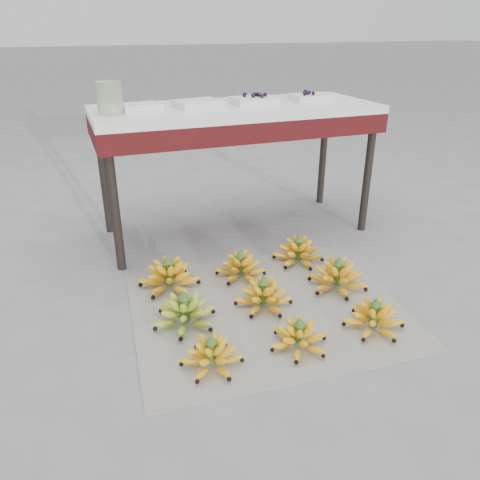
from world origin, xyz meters
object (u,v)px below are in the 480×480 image
object	(u,v)px
tray_far_right	(311,97)
glass_jar	(110,98)
bunch_front_center	(299,337)
bunch_back_right	(298,252)
bunch_mid_left	(185,313)
tray_left	(198,104)
bunch_back_center	(241,267)
vendor_table	(236,121)
newspaper_mat	(267,308)
bunch_back_left	(169,276)
bunch_mid_right	(338,277)
tray_right	(254,100)
bunch_front_right	(374,318)
tray_far_left	(139,107)
bunch_front_left	(212,355)
bunch_mid_center	(263,296)

from	to	relation	value
tray_far_right	glass_jar	bearing A→B (deg)	-178.01
bunch_front_center	bunch_back_right	size ratio (longest dim) A/B	0.82
bunch_mid_left	tray_left	world-z (taller)	tray_left
bunch_back_center	tray_far_right	size ratio (longest dim) A/B	1.34
bunch_mid_left	tray_far_right	xyz separation A→B (m)	(1.08, 0.92, 0.75)
vendor_table	newspaper_mat	bearing A→B (deg)	-101.31
bunch_mid_left	vendor_table	bearing A→B (deg)	51.98
bunch_back_left	vendor_table	size ratio (longest dim) A/B	0.22
vendor_table	bunch_mid_right	bearing A→B (deg)	-75.72
bunch_front_center	bunch_back_left	size ratio (longest dim) A/B	0.74
tray_right	bunch_front_center	bearing A→B (deg)	-103.41
bunch_back_right	bunch_back_center	bearing A→B (deg)	173.23
bunch_front_right	bunch_back_center	world-z (taller)	bunch_front_right
bunch_mid_right	bunch_front_center	bearing A→B (deg)	-146.37
bunch_back_center	tray_far_left	distance (m)	1.04
bunch_front_center	bunch_front_left	bearing A→B (deg)	-174.61
bunch_front_center	tray_left	xyz separation A→B (m)	(-0.05, 1.25, 0.76)
bunch_mid_center	tray_far_left	bearing A→B (deg)	88.16
bunch_back_left	tray_right	size ratio (longest dim) A/B	1.43
tray_far_left	glass_jar	distance (m)	0.18
bunch_front_right	bunch_back_right	xyz separation A→B (m)	(-0.02, 0.69, 0.00)
bunch_mid_left	bunch_back_center	distance (m)	0.50
bunch_mid_right	glass_jar	size ratio (longest dim) A/B	2.02
newspaper_mat	bunch_front_right	distance (m)	0.49
vendor_table	glass_jar	bearing A→B (deg)	-177.02
bunch_back_center	tray_right	distance (m)	1.02
bunch_mid_left	tray_far_right	world-z (taller)	tray_far_right
bunch_front_center	bunch_mid_center	world-z (taller)	bunch_mid_center
bunch_mid_left	bunch_mid_right	bearing A→B (deg)	-3.02
newspaper_mat	vendor_table	distance (m)	1.18
bunch_front_left	bunch_mid_right	world-z (taller)	bunch_mid_right
bunch_mid_left	bunch_mid_center	bearing A→B (deg)	-4.20
bunch_mid_center	bunch_mid_right	xyz separation A→B (m)	(0.42, 0.03, 0.01)
tray_far_right	tray_right	bearing A→B (deg)	-179.50
bunch_mid_right	glass_jar	xyz separation A→B (m)	(-0.94, 0.84, 0.81)
bunch_back_left	bunch_back_center	bearing A→B (deg)	-18.37
bunch_front_center	bunch_back_right	distance (m)	0.78
bunch_front_center	vendor_table	world-z (taller)	vendor_table
bunch_front_center	bunch_mid_center	size ratio (longest dim) A/B	0.78
newspaper_mat	bunch_back_center	world-z (taller)	bunch_back_center
glass_jar	vendor_table	bearing A→B (deg)	2.98
bunch_back_left	tray_right	world-z (taller)	tray_right
tray_far_left	tray_far_right	distance (m)	1.05
bunch_mid_right	vendor_table	bearing A→B (deg)	95.78
bunch_back_right	tray_right	distance (m)	0.94
bunch_front_center	bunch_back_center	size ratio (longest dim) A/B	0.82
bunch_front_center	bunch_back_center	distance (m)	0.65
glass_jar	bunch_mid_left	bearing A→B (deg)	-81.36
tray_right	tray_far_right	distance (m)	0.38
bunch_mid_center	bunch_back_center	xyz separation A→B (m)	(0.00, 0.31, -0.00)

